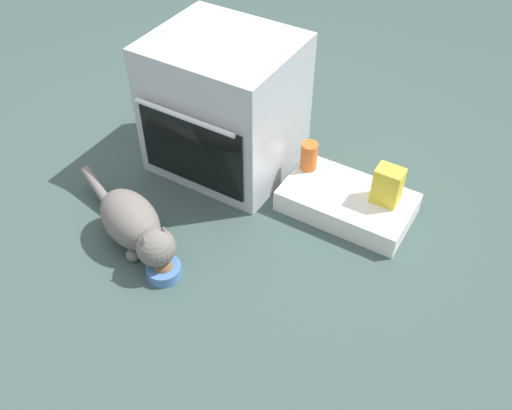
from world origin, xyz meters
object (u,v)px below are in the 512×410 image
Objects in this scene: oven at (225,106)px; snack_bag at (388,186)px; pantry_cabinet at (347,202)px; sauce_jar at (309,156)px; cat at (135,224)px; food_bowl at (164,270)px.

snack_bag is at bearing 0.96° from oven.
pantry_cabinet is 0.28m from sauce_jar.
cat is at bearing -140.42° from snack_bag.
sauce_jar is at bearing 175.90° from snack_bag.
pantry_cabinet is (0.68, -0.03, -0.28)m from oven.
snack_bag is (0.84, 0.01, -0.13)m from oven.
cat is at bearing -91.22° from oven.
pantry_cabinet is at bearing -2.17° from oven.
snack_bag is (0.85, 0.71, 0.07)m from cat.
sauce_jar is (0.45, 0.73, 0.05)m from cat.
oven is 0.93× the size of cat.
oven reaches higher than cat.
sauce_jar reaches higher than food_bowl.
sauce_jar is at bearing 5.56° from oven.
snack_bag is at bearing 60.59° from cat.
cat is at bearing -121.70° from sauce_jar.
snack_bag is at bearing 14.10° from pantry_cabinet.
snack_bag is (0.16, 0.04, 0.14)m from pantry_cabinet.
food_bowl is (-0.49, -0.74, -0.02)m from pantry_cabinet.
snack_bag is at bearing 50.32° from food_bowl.
oven is 0.47m from sauce_jar.
oven is 4.53× the size of food_bowl.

